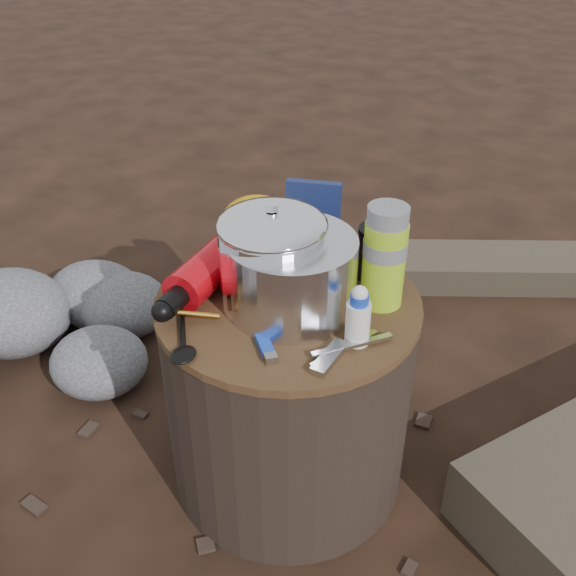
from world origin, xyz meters
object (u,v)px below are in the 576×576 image
at_px(stump, 288,391).
at_px(travel_mug, 376,253).
at_px(thermos, 384,257).
at_px(camping_pot, 272,258).
at_px(fuel_bottle, 215,263).

bearing_deg(stump, travel_mug, 48.05).
xyz_separation_m(stump, thermos, (0.16, 0.06, 0.32)).
relative_size(stump, travel_mug, 4.64).
relative_size(stump, thermos, 2.56).
height_order(camping_pot, fuel_bottle, camping_pot).
distance_m(fuel_bottle, thermos, 0.32).
bearing_deg(thermos, camping_pot, -157.37).
xyz_separation_m(fuel_bottle, thermos, (0.31, 0.05, 0.06)).
xyz_separation_m(stump, travel_mug, (0.13, 0.14, 0.28)).
distance_m(stump, thermos, 0.36).
xyz_separation_m(stump, camping_pot, (-0.02, -0.02, 0.32)).
height_order(stump, travel_mug, travel_mug).
bearing_deg(fuel_bottle, stump, -1.27).
distance_m(fuel_bottle, travel_mug, 0.31).
bearing_deg(fuel_bottle, travel_mug, 27.68).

